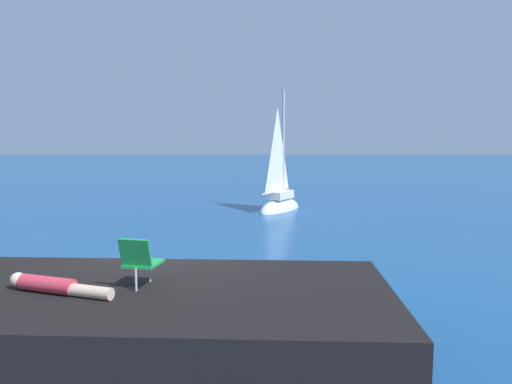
# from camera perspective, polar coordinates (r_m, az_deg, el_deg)

# --- Properties ---
(ground_plane) EXTENTS (160.00, 160.00, 0.00)m
(ground_plane) POSITION_cam_1_polar(r_m,az_deg,el_deg) (10.13, -10.77, -11.98)
(ground_plane) COLOR navy
(shore_ledge) EXTENTS (7.59, 3.73, 0.95)m
(shore_ledge) POSITION_cam_1_polar(r_m,az_deg,el_deg) (7.52, -13.35, -14.89)
(shore_ledge) COLOR black
(shore_ledge) RESTS_ON ground
(boulder_seaward) EXTENTS (1.92, 1.76, 1.04)m
(boulder_seaward) POSITION_cam_1_polar(r_m,az_deg,el_deg) (10.09, -22.67, -12.46)
(boulder_seaward) COLOR black
(boulder_seaward) RESTS_ON ground
(boulder_inland) EXTENTS (1.51, 1.40, 0.92)m
(boulder_inland) POSITION_cam_1_polar(r_m,az_deg,el_deg) (9.90, -20.41, -12.74)
(boulder_inland) COLOR black
(boulder_inland) RESTS_ON ground
(sailboat_near) EXTENTS (2.48, 3.18, 5.85)m
(sailboat_near) POSITION_cam_1_polar(r_m,az_deg,el_deg) (20.79, 2.93, -1.39)
(sailboat_near) COLOR white
(sailboat_near) RESTS_ON ground
(person_sunbather) EXTENTS (1.71, 0.70, 0.25)m
(person_sunbather) POSITION_cam_1_polar(r_m,az_deg,el_deg) (7.52, -23.50, -10.51)
(person_sunbather) COLOR #DB384C
(person_sunbather) RESTS_ON shore_ledge
(beach_chair) EXTENTS (0.59, 0.68, 0.80)m
(beach_chair) POSITION_cam_1_polar(r_m,az_deg,el_deg) (7.28, -14.07, -8.05)
(beach_chair) COLOR green
(beach_chair) RESTS_ON shore_ledge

